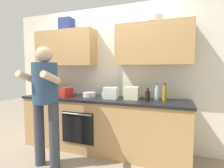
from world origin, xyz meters
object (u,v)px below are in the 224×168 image
at_px(bottle_soda, 57,88).
at_px(grocery_bag_rice, 132,93).
at_px(grocery_bag_produce, 111,93).
at_px(grocery_bag_crisps, 66,92).
at_px(bottle_oil, 164,93).
at_px(mixing_bowl, 89,95).
at_px(bottle_water, 157,94).
at_px(knife_block, 52,88).
at_px(cup_coffee, 104,94).
at_px(person_standing, 45,97).
at_px(bottle_soy, 148,96).
at_px(bottle_wine, 56,88).

xyz_separation_m(bottle_soda, grocery_bag_rice, (1.38, 0.09, -0.04)).
relative_size(grocery_bag_produce, grocery_bag_crisps, 1.11).
xyz_separation_m(bottle_oil, mixing_bowl, (-1.25, -0.07, -0.07)).
distance_m(bottle_water, knife_block, 2.03).
xyz_separation_m(knife_block, grocery_bag_rice, (1.64, -0.12, -0.02)).
xyz_separation_m(cup_coffee, grocery_bag_rice, (0.53, -0.12, 0.06)).
bearing_deg(grocery_bag_rice, mixing_bowl, -179.00).
height_order(grocery_bag_crisps, grocery_bag_rice, grocery_bag_rice).
bearing_deg(bottle_oil, bottle_water, -171.08).
bearing_deg(bottle_water, grocery_bag_crisps, -174.75).
height_order(person_standing, bottle_soda, person_standing).
bearing_deg(knife_block, bottle_oil, -1.51).
xyz_separation_m(bottle_oil, grocery_bag_crisps, (-1.67, -0.16, -0.03)).
bearing_deg(mixing_bowl, bottle_soy, -3.29).
bearing_deg(knife_block, bottle_wine, -30.42).
height_order(grocery_bag_produce, grocery_bag_crisps, grocery_bag_produce).
distance_m(grocery_bag_crisps, grocery_bag_rice, 1.17).
relative_size(knife_block, grocery_bag_crisps, 1.48).
xyz_separation_m(person_standing, grocery_bag_rice, (1.03, 0.78, -0.00)).
xyz_separation_m(bottle_soy, grocery_bag_rice, (-0.26, 0.07, 0.02)).
xyz_separation_m(bottle_wine, grocery_bag_produce, (1.15, -0.07, -0.03)).
height_order(bottle_wine, grocery_bag_rice, bottle_wine).
bearing_deg(cup_coffee, person_standing, -119.39).
distance_m(bottle_soda, bottle_soy, 1.64).
bearing_deg(bottle_wine, grocery_bag_produce, -3.56).
height_order(bottle_water, knife_block, knife_block).
xyz_separation_m(cup_coffee, mixing_bowl, (-0.23, -0.13, -0.00)).
bearing_deg(grocery_bag_crisps, knife_block, 155.41).
height_order(bottle_wine, knife_block, bottle_wine).
bearing_deg(grocery_bag_produce, mixing_bowl, 175.52).
bearing_deg(knife_block, bottle_soda, -37.48).
bearing_deg(bottle_wine, bottle_water, 0.53).
distance_m(bottle_soy, mixing_bowl, 1.02).
relative_size(person_standing, bottle_soy, 8.51).
xyz_separation_m(person_standing, knife_block, (-0.61, 0.90, 0.01)).
bearing_deg(grocery_bag_produce, bottle_soda, -177.76).
bearing_deg(mixing_bowl, bottle_soda, -173.30).
bearing_deg(grocery_bag_produce, grocery_bag_rice, 7.70).
distance_m(mixing_bowl, grocery_bag_rice, 0.76).
distance_m(person_standing, bottle_water, 1.64).
height_order(bottle_wine, bottle_water, bottle_wine).
height_order(bottle_soda, cup_coffee, bottle_soda).
bearing_deg(cup_coffee, grocery_bag_rice, -12.47).
bearing_deg(bottle_wine, cup_coffee, 5.39).
xyz_separation_m(bottle_oil, cup_coffee, (-1.03, 0.06, -0.07)).
bearing_deg(bottle_soda, bottle_wine, 134.40).
height_order(person_standing, bottle_soy, person_standing).
relative_size(mixing_bowl, grocery_bag_produce, 1.02).
relative_size(person_standing, mixing_bowl, 7.60).
xyz_separation_m(bottle_soda, knife_block, (-0.27, 0.20, -0.03)).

